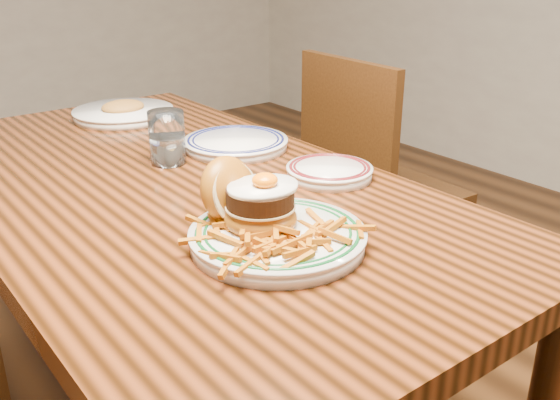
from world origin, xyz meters
TOP-DOWN VIEW (x-y plane):
  - table at (0.00, 0.00)m, footprint 0.85×1.60m
  - chair_right at (0.84, 0.19)m, footprint 0.44×0.44m
  - main_plate at (-0.02, -0.38)m, footprint 0.31×0.33m
  - side_plate at (0.29, -0.20)m, footprint 0.19×0.19m
  - rear_plate at (0.24, 0.11)m, footprint 0.27×0.27m
  - water_glass at (0.05, 0.11)m, footprint 0.09×0.09m
  - far_plate at (0.15, 0.57)m, footprint 0.30×0.30m

SIDE VIEW (x-z plane):
  - chair_right at x=0.84m, z-range 0.03..0.95m
  - table at x=0.00m, z-range 0.29..1.04m
  - rear_plate at x=0.24m, z-range 0.75..0.78m
  - side_plate at x=0.29m, z-range 0.75..0.78m
  - far_plate at x=0.15m, z-range 0.74..0.79m
  - main_plate at x=-0.02m, z-range 0.72..0.87m
  - water_glass at x=0.05m, z-range 0.74..0.87m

